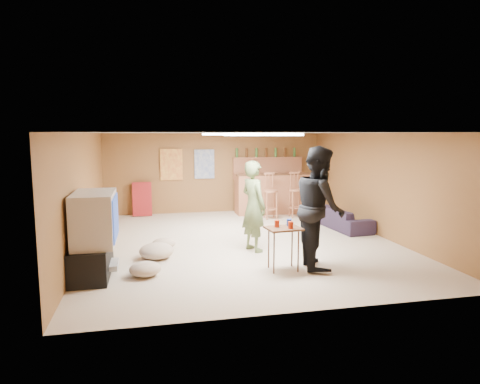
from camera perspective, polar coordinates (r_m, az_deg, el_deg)
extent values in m
plane|color=#BDA890|center=(8.73, 0.28, -6.69)|extent=(7.00, 7.00, 0.00)
cube|color=silver|center=(8.45, 0.29, 7.91)|extent=(6.00, 7.00, 0.02)
cube|color=brown|center=(11.94, -3.36, 2.58)|extent=(6.00, 0.02, 2.20)
cube|color=brown|center=(5.20, 8.68, -4.33)|extent=(6.00, 0.02, 2.20)
cube|color=brown|center=(8.40, -20.12, -0.09)|extent=(0.02, 7.00, 2.20)
cube|color=brown|center=(9.62, 18.01, 0.95)|extent=(0.02, 7.00, 2.20)
cube|color=black|center=(7.08, -19.17, -8.51)|extent=(0.55, 1.30, 0.50)
cube|color=#B2B2B7|center=(7.08, -17.35, -9.26)|extent=(0.35, 0.50, 0.08)
cube|color=#B2B2B7|center=(6.92, -18.84, -3.32)|extent=(0.60, 1.10, 0.80)
cube|color=navy|center=(6.89, -16.27, -3.26)|extent=(0.02, 0.95, 0.65)
cube|color=#9B5838|center=(11.80, 4.30, -0.18)|extent=(2.00, 0.60, 1.10)
cube|color=#3E2314|center=(11.50, 4.68, 2.37)|extent=(2.10, 0.12, 0.05)
cube|color=#9B5838|center=(12.14, 3.74, 4.55)|extent=(2.00, 0.18, 0.05)
cube|color=#9B5838|center=(12.17, 3.70, 3.15)|extent=(2.00, 0.14, 0.60)
cube|color=#BF3F26|center=(11.76, -9.13, 3.64)|extent=(0.60, 0.03, 0.85)
cube|color=#334C99|center=(11.84, -4.77, 3.74)|extent=(0.55, 0.03, 0.80)
cube|color=maroon|center=(11.68, -12.92, -0.93)|extent=(0.50, 0.26, 0.91)
cube|color=white|center=(6.99, 2.97, 7.67)|extent=(1.20, 0.60, 0.04)
cube|color=white|center=(9.62, -1.27, 7.71)|extent=(1.20, 0.60, 0.04)
imported|color=#56663B|center=(7.95, 1.82, -1.89)|extent=(0.61, 0.72, 1.69)
imported|color=black|center=(7.08, 10.53, -2.00)|extent=(0.90, 1.08, 1.99)
imported|color=black|center=(10.19, 13.63, -3.42)|extent=(0.78, 1.69, 0.48)
cube|color=#3E2314|center=(6.95, 5.79, -7.54)|extent=(0.58, 0.48, 0.70)
cylinder|color=#A5240B|center=(6.88, 4.94, -4.23)|extent=(0.10, 0.10, 0.11)
cylinder|color=#A5240B|center=(6.79, 6.77, -4.40)|extent=(0.09, 0.09, 0.11)
cylinder|color=navy|center=(6.99, 6.56, -4.05)|extent=(0.10, 0.10, 0.11)
ellipsoid|color=tan|center=(7.73, -11.08, -7.71)|extent=(0.68, 0.68, 0.27)
ellipsoid|color=tan|center=(8.36, -10.14, -6.76)|extent=(0.55, 0.55, 0.20)
ellipsoid|color=tan|center=(6.86, -12.54, -9.99)|extent=(0.55, 0.55, 0.22)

